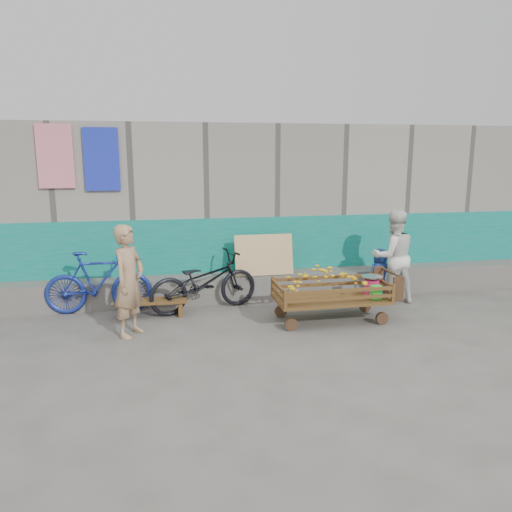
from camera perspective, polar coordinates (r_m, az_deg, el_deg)
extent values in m
plane|color=#52504A|center=(6.57, 2.45, -10.65)|extent=(80.00, 80.00, 0.00)
cube|color=gray|center=(10.16, -2.98, 6.01)|extent=(12.00, 3.00, 3.00)
cube|color=#027D70|center=(8.80, -1.49, -0.12)|extent=(12.00, 0.03, 1.40)
cube|color=#5A5753|center=(8.68, -1.21, -3.50)|extent=(12.00, 0.50, 0.45)
cube|color=tan|center=(8.48, 0.92, 0.13)|extent=(1.00, 0.19, 0.68)
cube|color=pink|center=(8.60, -21.98, 10.53)|extent=(0.55, 0.03, 1.00)
cube|color=#1F30C2|center=(8.51, -17.24, 10.51)|extent=(0.55, 0.03, 1.00)
cube|color=#533319|center=(7.62, 8.54, -4.83)|extent=(1.68, 0.84, 0.05)
cylinder|color=#362114|center=(7.22, 4.03, -7.81)|extent=(0.19, 0.06, 0.19)
cube|color=#533319|center=(6.98, 3.37, -4.93)|extent=(0.05, 0.05, 0.26)
cylinder|color=#362114|center=(7.78, 2.84, -6.34)|extent=(0.19, 0.06, 0.19)
cube|color=#533319|center=(7.72, 1.91, -3.31)|extent=(0.05, 0.05, 0.26)
cylinder|color=#362114|center=(7.69, 14.20, -6.91)|extent=(0.19, 0.06, 0.19)
cube|color=#533319|center=(7.55, 15.39, -4.08)|extent=(0.05, 0.05, 0.26)
cylinder|color=#362114|center=(8.22, 12.37, -5.61)|extent=(0.19, 0.06, 0.19)
cube|color=#533319|center=(8.23, 12.97, -2.66)|extent=(0.05, 0.05, 0.26)
cube|color=#533319|center=(7.24, 9.61, -4.79)|extent=(1.62, 0.04, 0.05)
cube|color=#533319|center=(7.21, 9.64, -3.94)|extent=(1.62, 0.04, 0.05)
cube|color=#533319|center=(7.94, 7.61, -3.25)|extent=(1.62, 0.04, 0.05)
cube|color=#533319|center=(7.92, 7.63, -2.47)|extent=(1.62, 0.04, 0.05)
cube|color=#533319|center=(7.36, 2.60, -4.36)|extent=(0.04, 0.78, 0.05)
cube|color=#533319|center=(7.33, 2.61, -3.52)|extent=(0.04, 0.78, 0.05)
cube|color=#533319|center=(7.89, 14.12, -3.60)|extent=(0.04, 0.78, 0.05)
cube|color=#533319|center=(7.87, 14.16, -2.81)|extent=(0.04, 0.78, 0.05)
cylinder|color=#362114|center=(7.91, 15.30, -1.89)|extent=(0.04, 0.74, 0.04)
cube|color=#362114|center=(8.22, 13.77, -2.45)|extent=(0.17, 0.04, 0.37)
cube|color=#362114|center=(7.62, 15.94, -3.66)|extent=(0.17, 0.04, 0.37)
ellipsoid|color=gold|center=(7.53, 7.92, -3.21)|extent=(1.21, 0.65, 0.41)
cylinder|color=#EC2469|center=(7.82, 13.07, -3.48)|extent=(0.22, 0.22, 0.24)
cylinder|color=silver|center=(7.79, 13.12, -2.55)|extent=(0.03, 0.03, 0.06)
cylinder|color=silver|center=(7.78, 13.13, -2.29)|extent=(0.32, 0.32, 0.02)
cube|color=#2ADB35|center=(7.58, 13.55, -4.06)|extent=(0.15, 0.11, 0.20)
cube|color=#533319|center=(7.92, -11.86, -5.07)|extent=(1.09, 0.33, 0.04)
cube|color=#533319|center=(7.98, -14.96, -6.15)|extent=(0.07, 0.30, 0.22)
cube|color=#533319|center=(7.96, -8.67, -5.92)|extent=(0.07, 0.30, 0.22)
imported|color=#A5805D|center=(7.05, -14.30, -2.78)|extent=(0.61, 0.68, 1.56)
imported|color=white|center=(8.70, 15.38, -0.04)|extent=(0.77, 0.61, 1.59)
imported|color=navy|center=(8.81, 13.96, -2.09)|extent=(0.46, 0.32, 0.91)
imported|color=black|center=(8.04, -5.97, -2.94)|extent=(1.92, 1.13, 0.95)
imported|color=navy|center=(8.26, -17.56, -2.89)|extent=(1.68, 0.54, 1.00)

